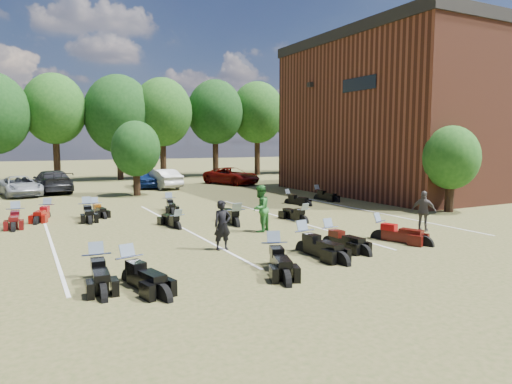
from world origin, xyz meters
TOP-DOWN VIEW (x-y plane):
  - ground at (0.00, 0.00)m, footprint 160.00×160.00m
  - car_2 at (-8.91, 18.79)m, footprint 2.99×5.02m
  - car_3 at (-6.91, 19.98)m, footprint 2.74×5.61m
  - car_4 at (-0.05, 20.46)m, footprint 2.41×4.79m
  - car_5 at (0.71, 19.31)m, footprint 2.32×4.70m
  - car_6 at (6.90, 19.91)m, footprint 4.10×5.61m
  - car_7 at (14.97, 19.89)m, footprint 3.23×4.76m
  - person_black at (-3.03, -1.30)m, footprint 0.60×0.40m
  - person_green at (-0.50, 0.82)m, footprint 1.14×1.10m
  - person_grey at (5.34, -2.06)m, footprint 0.82×1.01m
  - motorcycle_1 at (-6.51, -3.42)m, footprint 1.29×2.49m
  - motorcycle_2 at (-7.19, -2.74)m, footprint 0.90×2.40m
  - motorcycle_3 at (-2.47, -3.75)m, footprint 1.55×2.55m
  - motorcycle_4 at (-0.79, -2.75)m, footprint 0.97×2.55m
  - motorcycle_5 at (0.51, -2.38)m, footprint 0.90×2.33m
  - motorcycle_6 at (2.77, -2.38)m, footprint 1.50×2.46m
  - motorcycle_10 at (-3.23, 2.91)m, footprint 0.86×2.09m
  - motorcycle_11 at (-0.83, 2.35)m, footprint 1.18×2.59m
  - motorcycle_12 at (2.17, 1.76)m, footprint 0.80×2.19m
  - motorcycle_14 at (-9.11, 7.24)m, footprint 0.88×2.44m
  - motorcycle_15 at (-7.81, 8.37)m, footprint 1.39×2.40m
  - motorcycle_16 at (-6.15, 7.55)m, footprint 0.91×2.46m
  - motorcycle_17 at (-5.66, 8.41)m, footprint 0.90×2.13m
  - motorcycle_18 at (-1.97, 8.26)m, footprint 1.12×2.33m
  - motorcycle_19 at (4.88, 7.46)m, footprint 1.18×2.14m
  - motorcycle_20 at (7.53, 8.31)m, footprint 0.96×2.28m
  - brick_building at (22.00, 9.00)m, footprint 25.40×15.20m
  - tree_line at (-1.00, 29.00)m, footprint 56.00×6.00m
  - young_tree_near_building at (10.50, 1.00)m, footprint 2.80×2.80m
  - young_tree_midfield at (-2.00, 15.50)m, footprint 3.20×3.20m
  - parking_lines at (-3.00, 3.00)m, footprint 20.10×14.00m

SIDE VIEW (x-z plane):
  - ground at x=0.00m, z-range 0.00..0.00m
  - motorcycle_1 at x=-6.51m, z-range -0.66..0.66m
  - motorcycle_2 at x=-7.19m, z-range -0.66..0.66m
  - motorcycle_3 at x=-2.47m, z-range -0.68..0.68m
  - motorcycle_4 at x=-0.79m, z-range -0.70..0.70m
  - motorcycle_5 at x=0.51m, z-range -0.63..0.63m
  - motorcycle_6 at x=2.77m, z-range -0.65..0.65m
  - motorcycle_10 at x=-3.23m, z-range -0.57..0.57m
  - motorcycle_11 at x=-0.83m, z-range -0.69..0.69m
  - motorcycle_12 at x=2.17m, z-range -0.60..0.60m
  - motorcycle_14 at x=-9.11m, z-range -0.67..0.67m
  - motorcycle_15 at x=-7.81m, z-range -0.64..0.64m
  - motorcycle_16 at x=-6.15m, z-range -0.68..0.68m
  - motorcycle_17 at x=-5.66m, z-range -0.58..0.58m
  - motorcycle_18 at x=-1.97m, z-range -0.62..0.62m
  - motorcycle_19 at x=4.88m, z-range -0.57..0.57m
  - motorcycle_20 at x=7.53m, z-range -0.62..0.62m
  - parking_lines at x=-3.00m, z-range 0.00..0.01m
  - car_7 at x=14.97m, z-range 0.00..1.28m
  - car_2 at x=-8.91m, z-range 0.00..1.31m
  - car_6 at x=6.90m, z-range 0.00..1.42m
  - car_5 at x=0.71m, z-range 0.00..1.48m
  - car_4 at x=-0.05m, z-range 0.00..1.57m
  - car_3 at x=-6.91m, z-range 0.00..1.57m
  - person_grey at x=5.34m, z-range 0.00..1.61m
  - person_black at x=-3.03m, z-range 0.00..1.64m
  - person_green at x=-0.50m, z-range 0.00..1.86m
  - young_tree_near_building at x=10.50m, z-range 0.67..4.83m
  - young_tree_midfield at x=-2.00m, z-range 0.74..5.44m
  - brick_building at x=22.00m, z-range 0.01..10.71m
  - tree_line at x=-1.00m, z-range 1.42..11.20m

